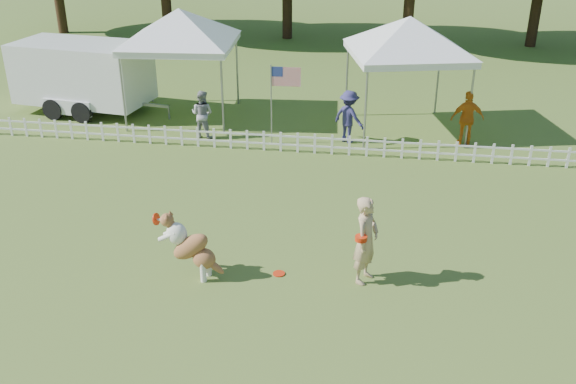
# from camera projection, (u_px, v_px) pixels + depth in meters

# --- Properties ---
(ground) EXTENTS (120.00, 120.00, 0.00)m
(ground) POSITION_uv_depth(u_px,v_px,m) (259.00, 286.00, 12.46)
(ground) COLOR #3C591C
(ground) RESTS_ON ground
(picket_fence) EXTENTS (22.00, 0.08, 0.60)m
(picket_fence) POSITION_uv_depth(u_px,v_px,m) (306.00, 143.00, 18.57)
(picket_fence) COLOR silver
(picket_fence) RESTS_ON ground
(handler) EXTENTS (0.64, 0.77, 1.80)m
(handler) POSITION_uv_depth(u_px,v_px,m) (366.00, 240.00, 12.27)
(handler) COLOR tan
(handler) RESTS_ON ground
(dog) EXTENTS (1.34, 0.64, 1.32)m
(dog) POSITION_uv_depth(u_px,v_px,m) (192.00, 247.00, 12.50)
(dog) COLOR brown
(dog) RESTS_ON ground
(frisbee_on_turf) EXTENTS (0.31, 0.31, 0.02)m
(frisbee_on_turf) POSITION_uv_depth(u_px,v_px,m) (279.00, 274.00, 12.83)
(frisbee_on_turf) COLOR red
(frisbee_on_turf) RESTS_ON ground
(canopy_tent_left) EXTENTS (3.65, 3.65, 3.50)m
(canopy_tent_left) POSITION_uv_depth(u_px,v_px,m) (182.00, 66.00, 20.92)
(canopy_tent_left) COLOR white
(canopy_tent_left) RESTS_ON ground
(canopy_tent_right) EXTENTS (4.09, 4.09, 3.48)m
(canopy_tent_right) POSITION_uv_depth(u_px,v_px,m) (406.00, 76.00, 19.77)
(canopy_tent_right) COLOR white
(canopy_tent_right) RESTS_ON ground
(cargo_trailer) EXTENTS (5.74, 3.13, 2.41)m
(cargo_trailer) POSITION_uv_depth(u_px,v_px,m) (83.00, 77.00, 21.72)
(cargo_trailer) COLOR white
(cargo_trailer) RESTS_ON ground
(flag_pole) EXTENTS (0.93, 0.14, 2.41)m
(flag_pole) POSITION_uv_depth(u_px,v_px,m) (271.00, 105.00, 18.89)
(flag_pole) COLOR gray
(flag_pole) RESTS_ON ground
(spectator_a) EXTENTS (0.82, 0.70, 1.48)m
(spectator_a) POSITION_uv_depth(u_px,v_px,m) (202.00, 114.00, 19.59)
(spectator_a) COLOR gray
(spectator_a) RESTS_ON ground
(spectator_b) EXTENTS (1.19, 1.07, 1.60)m
(spectator_b) POSITION_uv_depth(u_px,v_px,m) (349.00, 117.00, 19.19)
(spectator_b) COLOR navy
(spectator_b) RESTS_ON ground
(spectator_c) EXTENTS (1.01, 0.52, 1.66)m
(spectator_c) POSITION_uv_depth(u_px,v_px,m) (467.00, 119.00, 18.94)
(spectator_c) COLOR orange
(spectator_c) RESTS_ON ground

